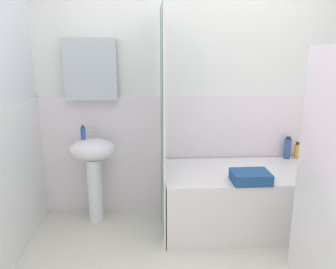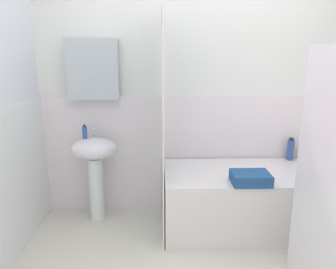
# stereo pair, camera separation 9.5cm
# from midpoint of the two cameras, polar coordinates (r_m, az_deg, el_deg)

# --- Properties ---
(wall_back_tiled) EXTENTS (3.60, 0.18, 2.40)m
(wall_back_tiled) POSITION_cam_midpoint_polar(r_m,az_deg,el_deg) (3.25, 3.02, 5.77)
(wall_back_tiled) COLOR white
(wall_back_tiled) RESTS_ON ground_plane
(sink) EXTENTS (0.44, 0.34, 0.83)m
(sink) POSITION_cam_midpoint_polar(r_m,az_deg,el_deg) (3.18, -13.79, -4.63)
(sink) COLOR white
(sink) RESTS_ON ground_plane
(faucet) EXTENTS (0.03, 0.12, 0.12)m
(faucet) POSITION_cam_midpoint_polar(r_m,az_deg,el_deg) (3.18, -13.83, 0.67)
(faucet) COLOR silver
(faucet) RESTS_ON sink
(soap_dispenser) EXTENTS (0.05, 0.05, 0.14)m
(soap_dispenser) POSITION_cam_midpoint_polar(r_m,az_deg,el_deg) (3.12, -15.52, 0.29)
(soap_dispenser) COLOR #2B51A5
(soap_dispenser) RESTS_ON sink
(bathtub) EXTENTS (1.47, 0.76, 0.56)m
(bathtub) POSITION_cam_midpoint_polar(r_m,az_deg,el_deg) (3.19, 12.10, -10.90)
(bathtub) COLOR white
(bathtub) RESTS_ON ground_plane
(shower_curtain) EXTENTS (0.01, 0.76, 2.00)m
(shower_curtain) POSITION_cam_midpoint_polar(r_m,az_deg,el_deg) (2.84, -1.92, 1.73)
(shower_curtain) COLOR white
(shower_curtain) RESTS_ON ground_plane
(body_wash_bottle) EXTENTS (0.05, 0.05, 0.17)m
(body_wash_bottle) POSITION_cam_midpoint_polar(r_m,az_deg,el_deg) (3.56, 20.97, -2.69)
(body_wash_bottle) COLOR gold
(body_wash_bottle) RESTS_ON bathtub
(shampoo_bottle) EXTENTS (0.07, 0.07, 0.23)m
(shampoo_bottle) POSITION_cam_midpoint_polar(r_m,az_deg,el_deg) (3.52, 19.50, -2.28)
(shampoo_bottle) COLOR #33539C
(shampoo_bottle) RESTS_ON bathtub
(towel_folded) EXTENTS (0.31, 0.24, 0.09)m
(towel_folded) POSITION_cam_midpoint_polar(r_m,az_deg,el_deg) (2.81, 13.34, -7.27)
(towel_folded) COLOR #224D85
(towel_folded) RESTS_ON bathtub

